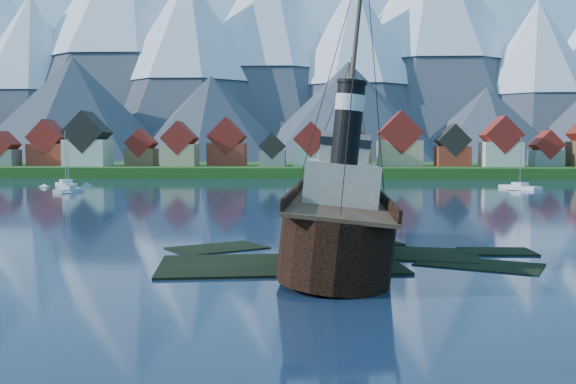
{
  "coord_description": "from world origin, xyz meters",
  "views": [
    {
      "loc": [
        -0.33,
        -49.5,
        8.88
      ],
      "look_at": [
        -2.77,
        6.0,
        5.0
      ],
      "focal_mm": 40.0,
      "sensor_mm": 36.0,
      "label": 1
    }
  ],
  "objects_px": {
    "tugboat_wreck": "(333,218)",
    "sailboat_b": "(69,191)",
    "sailboat_c": "(66,185)",
    "sailboat_e": "(520,188)"
  },
  "relations": [
    {
      "from": "tugboat_wreck",
      "to": "sailboat_b",
      "type": "distance_m",
      "value": 88.1
    },
    {
      "from": "sailboat_b",
      "to": "sailboat_c",
      "type": "bearing_deg",
      "value": 125.07
    },
    {
      "from": "tugboat_wreck",
      "to": "sailboat_c",
      "type": "height_order",
      "value": "tugboat_wreck"
    },
    {
      "from": "sailboat_c",
      "to": "sailboat_e",
      "type": "xyz_separation_m",
      "value": [
        100.0,
        -3.89,
        -0.04
      ]
    },
    {
      "from": "sailboat_e",
      "to": "sailboat_b",
      "type": "bearing_deg",
      "value": 160.05
    },
    {
      "from": "sailboat_e",
      "to": "tugboat_wreck",
      "type": "bearing_deg",
      "value": -144.46
    },
    {
      "from": "sailboat_c",
      "to": "sailboat_b",
      "type": "bearing_deg",
      "value": -101.87
    },
    {
      "from": "tugboat_wreck",
      "to": "sailboat_c",
      "type": "distance_m",
      "value": 106.92
    },
    {
      "from": "tugboat_wreck",
      "to": "sailboat_c",
      "type": "bearing_deg",
      "value": 124.66
    },
    {
      "from": "tugboat_wreck",
      "to": "sailboat_e",
      "type": "xyz_separation_m",
      "value": [
        42.03,
        85.91,
        -2.86
      ]
    }
  ]
}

